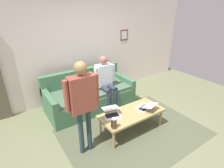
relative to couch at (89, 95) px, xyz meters
name	(u,v)px	position (x,y,z in m)	size (l,w,h in m)	color
ground_plane	(135,137)	(-0.18, 1.50, -0.30)	(7.68, 7.68, 0.00)	#6C7150
area_rug	(134,132)	(-0.26, 1.39, -0.30)	(2.68, 1.92, 0.01)	#50563D
back_wall	(81,47)	(-0.18, -0.70, 1.05)	(7.04, 0.11, 2.70)	silver
couch	(89,95)	(0.00, 0.00, 0.00)	(2.06, 0.94, 0.88)	#416F4C
coffee_table	(132,114)	(-0.26, 1.29, 0.07)	(1.29, 0.58, 0.42)	#9D8A52
laptop_left	(112,113)	(0.12, 1.15, 0.16)	(0.37, 0.39, 0.14)	silver
laptop_center	(146,107)	(-0.57, 1.34, 0.16)	(0.39, 0.43, 0.15)	silver
french_press	(114,123)	(0.30, 1.50, 0.22)	(0.10, 0.08, 0.23)	#4C3323
person_standing	(83,98)	(0.74, 1.29, 0.73)	(0.57, 0.19, 1.61)	#25383E
person_seated	(106,79)	(-0.33, 0.23, 0.43)	(0.55, 0.51, 1.28)	#29303F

